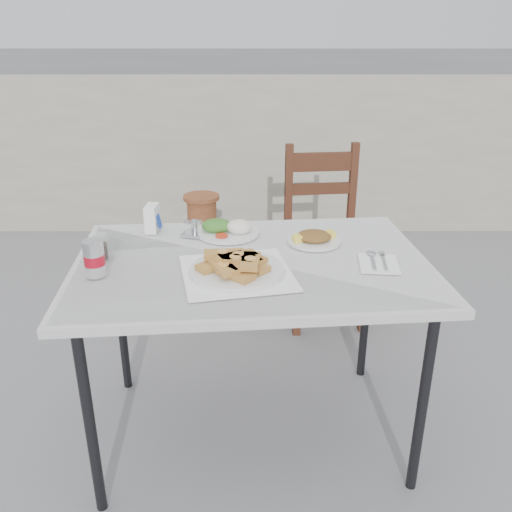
{
  "coord_description": "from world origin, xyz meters",
  "views": [
    {
      "loc": [
        0.15,
        -1.77,
        1.55
      ],
      "look_at": [
        0.15,
        0.06,
        0.77
      ],
      "focal_mm": 38.0,
      "sensor_mm": 36.0,
      "label": 1
    }
  ],
  "objects_px": {
    "cola_glass": "(99,248)",
    "pide_plate": "(237,264)",
    "terracotta_urn": "(204,256)",
    "salad_rice_plate": "(227,229)",
    "condiment_caddy": "(194,230)",
    "soda_can": "(94,258)",
    "cafe_table": "(252,273)",
    "salad_chopped_plate": "(314,238)",
    "napkin_holder": "(152,218)",
    "chair": "(324,233)"
  },
  "relations": [
    {
      "from": "salad_rice_plate",
      "to": "soda_can",
      "type": "height_order",
      "value": "soda_can"
    },
    {
      "from": "cafe_table",
      "to": "salad_rice_plate",
      "type": "distance_m",
      "value": 0.29
    },
    {
      "from": "condiment_caddy",
      "to": "pide_plate",
      "type": "bearing_deg",
      "value": -63.16
    },
    {
      "from": "salad_chopped_plate",
      "to": "cola_glass",
      "type": "relative_size",
      "value": 2.28
    },
    {
      "from": "cola_glass",
      "to": "chair",
      "type": "xyz_separation_m",
      "value": [
        0.94,
        0.99,
        -0.32
      ]
    },
    {
      "from": "condiment_caddy",
      "to": "salad_rice_plate",
      "type": "bearing_deg",
      "value": 7.31
    },
    {
      "from": "soda_can",
      "to": "napkin_holder",
      "type": "relative_size",
      "value": 1.14
    },
    {
      "from": "soda_can",
      "to": "condiment_caddy",
      "type": "relative_size",
      "value": 1.15
    },
    {
      "from": "cola_glass",
      "to": "terracotta_urn",
      "type": "relative_size",
      "value": 0.13
    },
    {
      "from": "cola_glass",
      "to": "napkin_holder",
      "type": "relative_size",
      "value": 0.83
    },
    {
      "from": "salad_chopped_plate",
      "to": "terracotta_urn",
      "type": "bearing_deg",
      "value": 119.4
    },
    {
      "from": "napkin_holder",
      "to": "condiment_caddy",
      "type": "relative_size",
      "value": 1.01
    },
    {
      "from": "cafe_table",
      "to": "napkin_holder",
      "type": "bearing_deg",
      "value": 143.9
    },
    {
      "from": "cola_glass",
      "to": "chair",
      "type": "distance_m",
      "value": 1.4
    },
    {
      "from": "napkin_holder",
      "to": "salad_rice_plate",
      "type": "bearing_deg",
      "value": -3.35
    },
    {
      "from": "soda_can",
      "to": "salad_rice_plate",
      "type": "bearing_deg",
      "value": 42.76
    },
    {
      "from": "chair",
      "to": "cola_glass",
      "type": "bearing_deg",
      "value": -139.65
    },
    {
      "from": "pide_plate",
      "to": "salad_chopped_plate",
      "type": "bearing_deg",
      "value": 44.63
    },
    {
      "from": "salad_chopped_plate",
      "to": "soda_can",
      "type": "bearing_deg",
      "value": -158.44
    },
    {
      "from": "pide_plate",
      "to": "chair",
      "type": "distance_m",
      "value": 1.24
    },
    {
      "from": "salad_chopped_plate",
      "to": "pide_plate",
      "type": "bearing_deg",
      "value": -135.37
    },
    {
      "from": "cola_glass",
      "to": "condiment_caddy",
      "type": "height_order",
      "value": "cola_glass"
    },
    {
      "from": "terracotta_urn",
      "to": "soda_can",
      "type": "bearing_deg",
      "value": -100.8
    },
    {
      "from": "cola_glass",
      "to": "salad_chopped_plate",
      "type": "bearing_deg",
      "value": 11.14
    },
    {
      "from": "pide_plate",
      "to": "cola_glass",
      "type": "xyz_separation_m",
      "value": [
        -0.5,
        0.13,
        0.01
      ]
    },
    {
      "from": "cafe_table",
      "to": "pide_plate",
      "type": "relative_size",
      "value": 3.11
    },
    {
      "from": "salad_chopped_plate",
      "to": "chair",
      "type": "height_order",
      "value": "chair"
    },
    {
      "from": "salad_rice_plate",
      "to": "terracotta_urn",
      "type": "distance_m",
      "value": 0.99
    },
    {
      "from": "salad_rice_plate",
      "to": "terracotta_urn",
      "type": "height_order",
      "value": "salad_rice_plate"
    },
    {
      "from": "cafe_table",
      "to": "salad_chopped_plate",
      "type": "relative_size",
      "value": 6.47
    },
    {
      "from": "salad_chopped_plate",
      "to": "soda_can",
      "type": "relative_size",
      "value": 1.66
    },
    {
      "from": "cafe_table",
      "to": "cola_glass",
      "type": "distance_m",
      "value": 0.56
    },
    {
      "from": "napkin_holder",
      "to": "condiment_caddy",
      "type": "height_order",
      "value": "napkin_holder"
    },
    {
      "from": "cafe_table",
      "to": "terracotta_urn",
      "type": "height_order",
      "value": "cafe_table"
    },
    {
      "from": "terracotta_urn",
      "to": "cola_glass",
      "type": "bearing_deg",
      "value": -103.42
    },
    {
      "from": "cafe_table",
      "to": "chair",
      "type": "xyz_separation_m",
      "value": [
        0.4,
        1.0,
        -0.22
      ]
    },
    {
      "from": "cola_glass",
      "to": "chair",
      "type": "bearing_deg",
      "value": 46.34
    },
    {
      "from": "cafe_table",
      "to": "pide_plate",
      "type": "height_order",
      "value": "pide_plate"
    },
    {
      "from": "salad_rice_plate",
      "to": "condiment_caddy",
      "type": "distance_m",
      "value": 0.13
    },
    {
      "from": "salad_rice_plate",
      "to": "soda_can",
      "type": "distance_m",
      "value": 0.58
    },
    {
      "from": "pide_plate",
      "to": "chair",
      "type": "relative_size",
      "value": 0.45
    },
    {
      "from": "salad_rice_plate",
      "to": "chair",
      "type": "height_order",
      "value": "chair"
    },
    {
      "from": "pide_plate",
      "to": "soda_can",
      "type": "xyz_separation_m",
      "value": [
        -0.47,
        -0.02,
        0.03
      ]
    },
    {
      "from": "condiment_caddy",
      "to": "terracotta_urn",
      "type": "distance_m",
      "value": 0.99
    },
    {
      "from": "cola_glass",
      "to": "terracotta_urn",
      "type": "bearing_deg",
      "value": 76.58
    },
    {
      "from": "soda_can",
      "to": "terracotta_urn",
      "type": "xyz_separation_m",
      "value": [
        0.24,
        1.24,
        -0.52
      ]
    },
    {
      "from": "cafe_table",
      "to": "napkin_holder",
      "type": "xyz_separation_m",
      "value": [
        -0.41,
        0.3,
        0.11
      ]
    },
    {
      "from": "cola_glass",
      "to": "pide_plate",
      "type": "bearing_deg",
      "value": -14.71
    },
    {
      "from": "pide_plate",
      "to": "terracotta_urn",
      "type": "distance_m",
      "value": 1.34
    },
    {
      "from": "salad_rice_plate",
      "to": "chair",
      "type": "relative_size",
      "value": 0.26
    }
  ]
}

